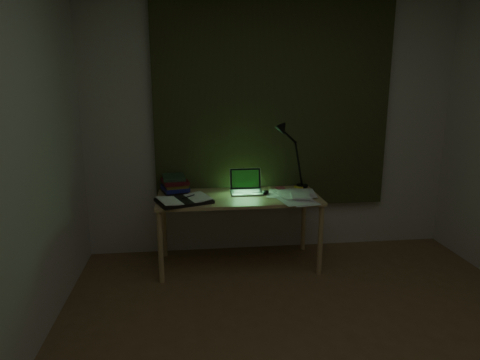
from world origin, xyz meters
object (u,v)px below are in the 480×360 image
Objects in this scene: loose_papers at (294,196)px; desk_lamp at (303,156)px; laptop at (247,182)px; open_textbook at (184,200)px; desk at (238,231)px; book_stack at (175,184)px.

desk_lamp is at bearing 64.71° from loose_papers.
laptop reaches higher than open_textbook.
laptop is at bearing -177.91° from desk_lamp.
desk is 5.60× the size of book_stack.
laptop is 1.28× the size of book_stack.
desk_lamp is (1.11, 0.38, 0.28)m from open_textbook.
book_stack is 1.06m from loose_papers.
open_textbook is 1.70× the size of book_stack.
loose_papers is 0.62× the size of desk_lamp.
laptop reaches higher than desk.
desk_lamp is (1.19, 0.08, 0.22)m from book_stack.
desk_lamp is at bearing 17.49° from laptop.
loose_papers is (0.39, -0.19, -0.09)m from laptop.
open_textbook is at bearing -163.92° from desk.
book_stack is at bearing 163.63° from desk.
desk is 0.44m from laptop.
laptop is 0.61m from desk_lamp.
book_stack is (-0.64, 0.08, -0.02)m from laptop.
book_stack reaches higher than desk.
laptop is 0.65m from book_stack.
desk_lamp is at bearing 21.25° from desk.
desk is at bearing -4.32° from open_textbook.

